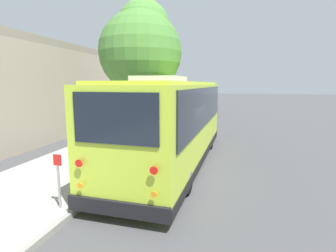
% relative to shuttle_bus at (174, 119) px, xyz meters
% --- Properties ---
extents(ground_plane, '(160.00, 160.00, 0.00)m').
position_rel_shuttle_bus_xyz_m(ground_plane, '(-1.28, -0.47, -1.87)').
color(ground_plane, '#474749').
extents(sidewalk_slab, '(80.00, 4.06, 0.15)m').
position_rel_shuttle_bus_xyz_m(sidewalk_slab, '(-1.28, 3.61, -1.79)').
color(sidewalk_slab, '#A3A099').
rests_on(sidewalk_slab, ground).
extents(curb_strip, '(80.00, 0.14, 0.15)m').
position_rel_shuttle_bus_xyz_m(curb_strip, '(-1.28, 1.51, -1.79)').
color(curb_strip, gray).
rests_on(curb_strip, ground).
extents(shuttle_bus, '(10.30, 3.00, 3.49)m').
position_rel_shuttle_bus_xyz_m(shuttle_bus, '(0.00, 0.00, 0.00)').
color(shuttle_bus, '#BCDB38').
rests_on(shuttle_bus, ground).
extents(parked_sedan_gray, '(4.46, 1.89, 1.33)m').
position_rel_shuttle_bus_xyz_m(parked_sedan_gray, '(11.64, 0.48, -1.25)').
color(parked_sedan_gray, slate).
rests_on(parked_sedan_gray, ground).
extents(parked_sedan_maroon, '(4.50, 1.94, 1.31)m').
position_rel_shuttle_bus_xyz_m(parked_sedan_maroon, '(17.59, 0.17, -1.26)').
color(parked_sedan_maroon, maroon).
rests_on(parked_sedan_maroon, ground).
extents(parked_sedan_tan, '(4.25, 2.07, 1.31)m').
position_rel_shuttle_bus_xyz_m(parked_sedan_tan, '(23.01, 0.55, -1.26)').
color(parked_sedan_tan, tan).
rests_on(parked_sedan_tan, ground).
extents(street_tree, '(4.71, 4.71, 7.93)m').
position_rel_shuttle_bus_xyz_m(street_tree, '(4.56, 2.92, 3.47)').
color(street_tree, brown).
rests_on(street_tree, sidewalk_slab).
extents(sign_post_near, '(0.06, 0.22, 1.39)m').
position_rel_shuttle_bus_xyz_m(sign_post_near, '(-4.78, 1.89, -1.00)').
color(sign_post_near, gray).
rests_on(sign_post_near, sidewalk_slab).
extents(sign_post_far, '(0.06, 0.06, 1.25)m').
position_rel_shuttle_bus_xyz_m(sign_post_far, '(-3.09, 1.89, -1.09)').
color(sign_post_far, gray).
rests_on(sign_post_far, sidewalk_slab).
extents(building_backdrop, '(20.45, 7.30, 5.66)m').
position_rel_shuttle_bus_xyz_m(building_backdrop, '(4.23, 10.92, 0.77)').
color(building_backdrop, tan).
rests_on(building_backdrop, ground).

